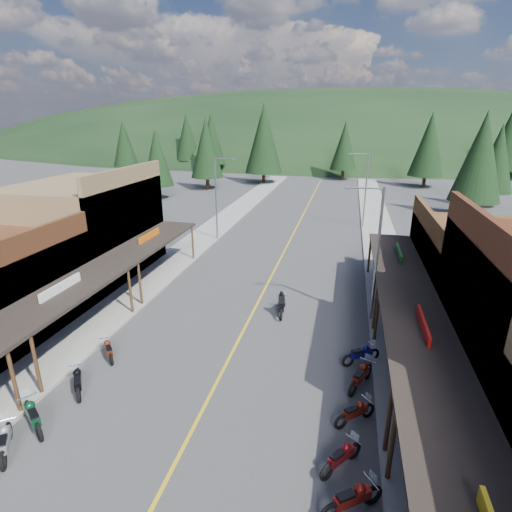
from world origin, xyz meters
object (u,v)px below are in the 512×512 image
Objects in this scene: bike_east_9 at (361,353)px; pine_11 at (481,157)px; pine_3 at (344,145)px; pedestrian_east_a at (427,419)px; bike_west_7 at (78,380)px; pedestrian_east_b at (391,279)px; bike_west_6 at (33,414)px; bike_west_8 at (108,349)px; pine_10 at (206,148)px; pine_1 at (211,139)px; streetlight_2 at (375,250)px; bike_east_6 at (341,456)px; pine_4 at (429,144)px; rider_on_bike at (282,305)px; shop_west_3 at (87,229)px; pine_7 at (187,137)px; pine_8 at (157,158)px; pine_9 at (497,159)px; bike_east_7 at (355,411)px; bike_west_5 at (5,440)px; pine_2 at (264,138)px; pine_0 at (124,144)px; pine_5 at (510,137)px; bike_east_8 at (361,375)px; bike_east_5 at (353,497)px; streetlight_1 at (217,195)px; streetlight_3 at (365,187)px; shop_east_3 at (483,271)px.

pine_11 is at bearing 124.85° from bike_east_9.
pedestrian_east_a is at bearing -86.03° from pine_3.
bike_west_7 is 1.10× the size of pedestrian_east_b.
bike_west_6 reaches higher than bike_west_8.
pine_11 reaches higher than pine_10.
pine_1 reaches higher than bike_west_7.
pine_10 is (-24.95, 42.00, 2.32)m from streetlight_2.
bike_east_6 is (29.66, -73.25, -6.67)m from pine_1.
pine_4 is at bearing 15.52° from pine_10.
shop_west_3 is at bearing 160.03° from rider_on_bike.
pine_7 is 75.71m from pedestrian_east_b.
rider_on_bike reaches higher than bike_west_7.
shop_west_3 is 1.09× the size of pine_8.
pine_11 is at bearing -84.81° from pine_4.
pine_10 is 53.45m from bike_west_7.
pedestrian_east_b reaches higher than pedestrian_east_a.
pine_4 is 1.25× the size of pine_8.
shop_west_3 is 1.01× the size of pine_9.
pine_11 is 47.73m from bike_west_7.
bike_east_7 is at bearing 37.56° from pedestrian_east_b.
bike_west_5 reaches higher than bike_east_6.
bike_east_7 is at bearing -74.67° from pine_2.
pine_0 is at bearing -153.43° from pine_1.
pine_1 is at bearing 105.82° from rider_on_bike.
pine_5 is 56.48m from pine_10.
shop_west_3 is at bearing 85.42° from bike_west_7.
pine_10 reaches higher than bike_west_7.
bike_east_8 is at bearing -73.84° from pine_2.
bike_west_6 is at bearing -63.08° from shop_west_3.
streetlight_2 is 32.83m from pine_11.
bike_east_7 is (46.14, -62.89, -5.93)m from pine_0.
streetlight_2 is 0.57× the size of pine_5.
bike_east_6 reaches higher than bike_west_8.
pine_10 is 6.11× the size of bike_west_8.
bike_west_6 is at bearing -62.75° from pine_0.
shop_west_3 is 25.72m from bike_east_5.
bike_east_8 is (28.39, -38.55, -5.34)m from pine_8.
streetlight_1 is 64.73m from pine_5.
pine_11 reaches higher than bike_east_6.
pine_11 is at bearing 94.73° from bike_east_8.
streetlight_3 is 34.32m from bike_west_7.
shop_east_3 reaches higher than bike_east_6.
streetlight_3 is at bearing -85.31° from pine_3.
bike_east_9 is (-0.51, -26.68, -3.87)m from streetlight_3.
bike_east_7 is at bearing -63.62° from pine_7.
pine_10 is 46.41m from pedestrian_east_b.
pine_2 is 49.74m from pedestrian_east_b.
streetlight_1 is at bearing -178.16° from bike_east_9.
streetlight_2 reaches higher than bike_west_7.
pine_1 is 77.66m from bike_west_5.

